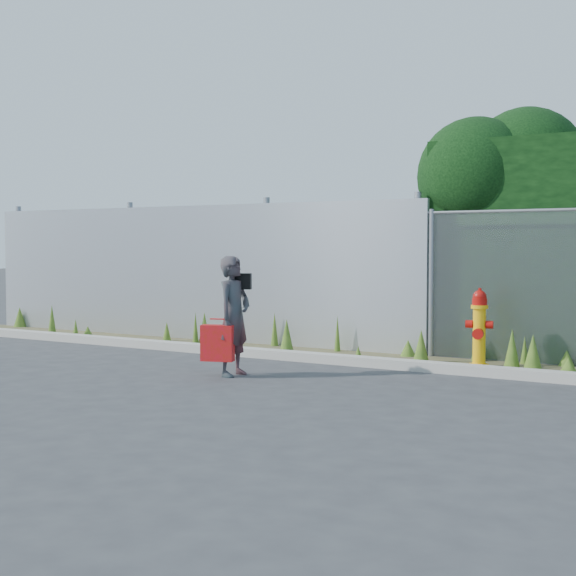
# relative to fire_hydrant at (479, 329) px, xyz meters

# --- Properties ---
(ground) EXTENTS (80.00, 80.00, 0.00)m
(ground) POSITION_rel_fire_hydrant_xyz_m (-1.92, -2.39, -0.49)
(ground) COLOR #373739
(ground) RESTS_ON ground
(curb) EXTENTS (16.00, 0.22, 0.12)m
(curb) POSITION_rel_fire_hydrant_xyz_m (-1.92, -0.59, -0.43)
(curb) COLOR #A9A499
(curb) RESTS_ON ground
(weed_strip) EXTENTS (16.00, 1.33, 0.54)m
(weed_strip) POSITION_rel_fire_hydrant_xyz_m (-1.47, 0.06, -0.36)
(weed_strip) COLOR brown
(weed_strip) RESTS_ON ground
(corrugated_fence) EXTENTS (8.50, 0.21, 2.30)m
(corrugated_fence) POSITION_rel_fire_hydrant_xyz_m (-5.16, 0.62, 0.61)
(corrugated_fence) COLOR silver
(corrugated_fence) RESTS_ON ground
(fire_hydrant) EXTENTS (0.34, 0.30, 1.01)m
(fire_hydrant) POSITION_rel_fire_hydrant_xyz_m (0.00, 0.00, 0.00)
(fire_hydrant) COLOR yellow
(fire_hydrant) RESTS_ON ground
(woman) EXTENTS (0.34, 0.52, 1.42)m
(woman) POSITION_rel_fire_hydrant_xyz_m (-2.33, -2.06, 0.22)
(woman) COLOR #0D5456
(woman) RESTS_ON ground
(red_tote_bag) EXTENTS (0.38, 0.14, 0.50)m
(red_tote_bag) POSITION_rel_fire_hydrant_xyz_m (-2.43, -2.26, -0.09)
(red_tote_bag) COLOR #B01D0A
(black_shoulder_bag) EXTENTS (0.26, 0.11, 0.19)m
(black_shoulder_bag) POSITION_rel_fire_hydrant_xyz_m (-2.32, -1.93, 0.63)
(black_shoulder_bag) COLOR black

